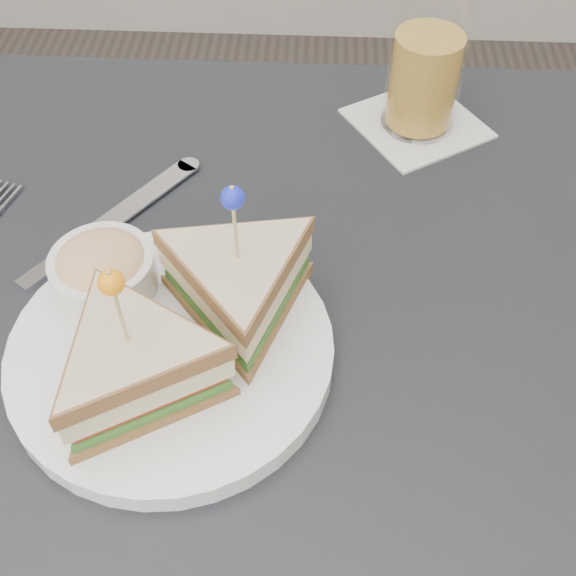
{
  "coord_description": "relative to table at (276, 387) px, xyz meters",
  "views": [
    {
      "loc": [
        0.03,
        -0.35,
        1.22
      ],
      "look_at": [
        0.01,
        0.01,
        0.8
      ],
      "focal_mm": 45.0,
      "sensor_mm": 36.0,
      "label": 1
    }
  ],
  "objects": [
    {
      "name": "drink_set",
      "position": [
        0.13,
        0.29,
        0.15
      ],
      "size": [
        0.17,
        0.17,
        0.15
      ],
      "rotation": [
        0.0,
        0.0,
        0.57
      ],
      "color": "silver",
      "rests_on": "table"
    },
    {
      "name": "plate_meal",
      "position": [
        -0.07,
        -0.02,
        0.12
      ],
      "size": [
        0.28,
        0.27,
        0.15
      ],
      "rotation": [
        0.0,
        0.0,
        -0.01
      ],
      "color": "white",
      "rests_on": "table"
    },
    {
      "name": "table",
      "position": [
        0.0,
        0.0,
        0.0
      ],
      "size": [
        0.8,
        0.8,
        0.75
      ],
      "color": "black",
      "rests_on": "ground"
    },
    {
      "name": "cutlery_knife",
      "position": [
        -0.16,
        0.12,
        0.08
      ],
      "size": [
        0.14,
        0.19,
        0.01
      ],
      "rotation": [
        0.0,
        0.0,
        -0.63
      ],
      "color": "white",
      "rests_on": "table"
    }
  ]
}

